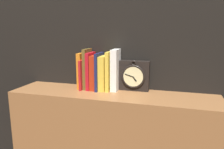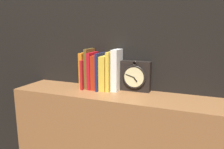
# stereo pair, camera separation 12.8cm
# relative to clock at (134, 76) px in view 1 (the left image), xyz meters

# --- Properties ---
(wall_back) EXTENTS (6.00, 0.05, 2.60)m
(wall_back) POSITION_rel_clock_xyz_m (-0.11, 0.07, 0.42)
(wall_back) COLOR black
(wall_back) RESTS_ON ground_plane
(clock) EXTENTS (0.19, 0.07, 0.19)m
(clock) POSITION_rel_clock_xyz_m (0.00, 0.00, 0.00)
(clock) COLOR black
(clock) RESTS_ON bookshelf
(book_slot0_orange) EXTENTS (0.03, 0.12, 0.23)m
(book_slot0_orange) POSITION_rel_clock_xyz_m (-0.34, -0.03, 0.02)
(book_slot0_orange) COLOR orange
(book_slot0_orange) RESTS_ON bookshelf
(book_slot1_red) EXTENTS (0.01, 0.15, 0.19)m
(book_slot1_red) POSITION_rel_clock_xyz_m (-0.32, -0.04, 0.00)
(book_slot1_red) COLOR #B11A1F
(book_slot1_red) RESTS_ON bookshelf
(book_slot2_brown) EXTENTS (0.02, 0.12, 0.26)m
(book_slot2_brown) POSITION_rel_clock_xyz_m (-0.30, -0.03, 0.03)
(book_slot2_brown) COLOR brown
(book_slot2_brown) RESTS_ON bookshelf
(book_slot3_red) EXTENTS (0.02, 0.13, 0.23)m
(book_slot3_red) POSITION_rel_clock_xyz_m (-0.28, -0.03, 0.02)
(book_slot3_red) COLOR red
(book_slot3_red) RESTS_ON bookshelf
(book_slot4_red) EXTENTS (0.03, 0.13, 0.22)m
(book_slot4_red) POSITION_rel_clock_xyz_m (-0.24, -0.03, 0.02)
(book_slot4_red) COLOR #AF2811
(book_slot4_red) RESTS_ON bookshelf
(book_slot5_navy) EXTENTS (0.02, 0.15, 0.23)m
(book_slot5_navy) POSITION_rel_clock_xyz_m (-0.21, -0.04, 0.02)
(book_slot5_navy) COLOR #1A204E
(book_slot5_navy) RESTS_ON bookshelf
(book_slot6_yellow) EXTENTS (0.04, 0.13, 0.21)m
(book_slot6_yellow) POSITION_rel_clock_xyz_m (-0.19, -0.03, 0.01)
(book_slot6_yellow) COLOR yellow
(book_slot6_yellow) RESTS_ON bookshelf
(book_slot7_yellow) EXTENTS (0.02, 0.13, 0.24)m
(book_slot7_yellow) POSITION_rel_clock_xyz_m (-0.15, -0.03, 0.03)
(book_slot7_yellow) COLOR yellow
(book_slot7_yellow) RESTS_ON bookshelf
(book_slot8_white) EXTENTS (0.04, 0.11, 0.26)m
(book_slot8_white) POSITION_rel_clock_xyz_m (-0.11, -0.02, 0.03)
(book_slot8_white) COLOR white
(book_slot8_white) RESTS_ON bookshelf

